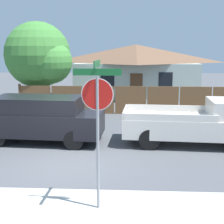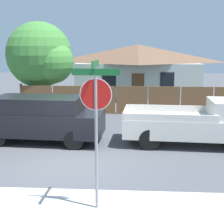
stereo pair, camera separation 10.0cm
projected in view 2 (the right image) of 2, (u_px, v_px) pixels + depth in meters
The scene contains 8 objects.
ground_plane at pixel (68, 162), 10.46m from camera, with size 80.00×80.00×0.00m, color #4C4F54.
sidewalk_strip at pixel (36, 220), 6.93m from camera, with size 36.00×3.20×0.01m.
wooden_fence at pixel (132, 100), 18.11m from camera, with size 13.18×0.12×1.73m.
house at pixel (137, 69), 25.34m from camera, with size 10.08×6.39×4.10m.
oak_tree at pixel (42, 56), 19.50m from camera, with size 4.32×4.12×5.43m.
red_suv at pixel (41, 118), 12.61m from camera, with size 5.05×2.21×1.87m.
orange_pickup at pixel (200, 123), 12.24m from camera, with size 5.53×2.38×1.82m.
stop_sign at pixel (96, 109), 7.01m from camera, with size 1.08×0.97×3.50m.
Camera 2 is at (2.07, -9.80, 3.74)m, focal length 50.00 mm.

